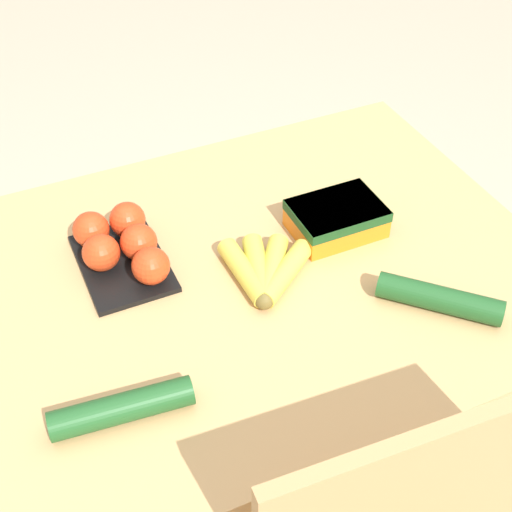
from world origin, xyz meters
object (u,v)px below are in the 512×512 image
object	(u,v)px
banana_bunch	(265,272)
carrot_bag	(337,216)
cucumber_near	(122,408)
tomato_pack	(122,245)
cucumber_far	(439,299)

from	to	relation	value
banana_bunch	carrot_bag	bearing A→B (deg)	-159.72
banana_bunch	cucumber_near	xyz separation A→B (m)	(0.31, 0.17, 0.00)
tomato_pack	carrot_bag	size ratio (longest dim) A/B	1.29
carrot_bag	cucumber_near	xyz separation A→B (m)	(0.48, 0.24, -0.01)
banana_bunch	tomato_pack	xyz separation A→B (m)	(0.21, -0.15, 0.02)
cucumber_near	carrot_bag	bearing A→B (deg)	-153.60
banana_bunch	cucumber_near	size ratio (longest dim) A/B	0.80
tomato_pack	banana_bunch	bearing A→B (deg)	144.48
tomato_pack	cucumber_near	distance (m)	0.34
banana_bunch	tomato_pack	world-z (taller)	tomato_pack
tomato_pack	cucumber_far	bearing A→B (deg)	143.28
carrot_bag	cucumber_far	xyz separation A→B (m)	(-0.06, 0.25, -0.01)
banana_bunch	tomato_pack	bearing A→B (deg)	-35.52
carrot_bag	cucumber_near	world-z (taller)	carrot_bag
carrot_bag	banana_bunch	bearing A→B (deg)	20.28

